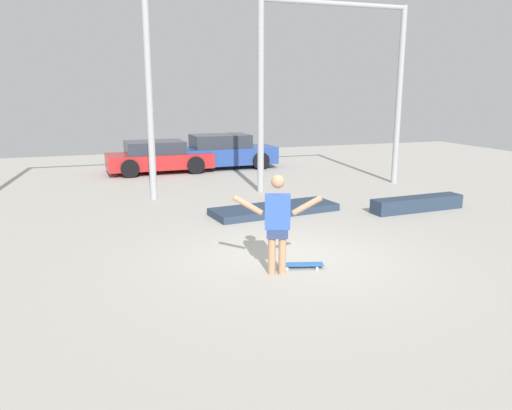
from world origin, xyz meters
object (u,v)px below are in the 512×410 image
(skateboard, at_px, (301,265))
(manual_pad, at_px, (275,209))
(parked_car_red, at_px, (158,157))
(grind_box, at_px, (417,204))
(skateboarder, at_px, (277,220))
(parked_car_blue, at_px, (223,152))

(skateboard, relative_size, manual_pad, 0.24)
(manual_pad, bearing_deg, parked_car_red, 104.00)
(grind_box, bearing_deg, parked_car_red, 122.86)
(skateboarder, distance_m, skateboard, 1.07)
(skateboarder, xyz_separation_m, manual_pad, (1.58, 4.23, -0.89))
(grind_box, relative_size, manual_pad, 0.80)
(parked_car_red, bearing_deg, skateboarder, -89.87)
(parked_car_red, bearing_deg, parked_car_blue, 2.53)
(grind_box, relative_size, parked_car_blue, 0.63)
(manual_pad, xyz_separation_m, parked_car_blue, (0.78, 7.95, 0.59))
(grind_box, xyz_separation_m, parked_car_blue, (-2.95, 8.96, 0.50))
(skateboarder, relative_size, skateboard, 2.14)
(manual_pad, distance_m, parked_car_red, 8.01)
(skateboarder, height_order, grind_box, skateboarder)
(skateboard, distance_m, grind_box, 5.68)
(skateboarder, bearing_deg, parked_car_blue, 98.90)
(parked_car_blue, bearing_deg, parked_car_red, -177.52)
(grind_box, distance_m, parked_car_red, 10.44)
(skateboarder, bearing_deg, parked_car_red, 111.55)
(skateboarder, height_order, parked_car_blue, skateboarder)
(skateboard, xyz_separation_m, parked_car_blue, (1.82, 12.04, 0.62))
(skateboard, bearing_deg, manual_pad, 92.12)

